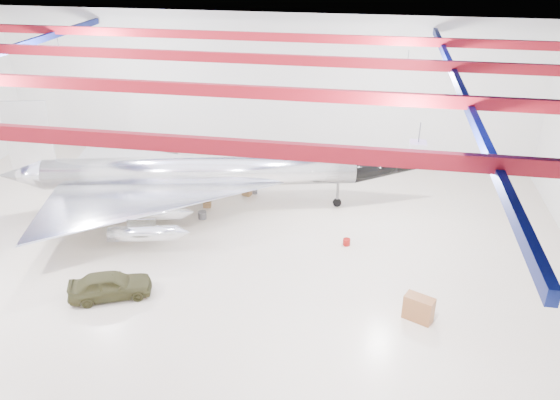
# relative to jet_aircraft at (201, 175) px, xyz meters

# --- Properties ---
(floor) EXTENTS (40.00, 40.00, 0.00)m
(floor) POSITION_rel_jet_aircraft_xyz_m (1.87, -5.99, -2.40)
(floor) COLOR beige
(floor) RESTS_ON ground
(wall_back) EXTENTS (40.00, 0.00, 40.00)m
(wall_back) POSITION_rel_jet_aircraft_xyz_m (1.87, 9.01, 3.10)
(wall_back) COLOR silver
(wall_back) RESTS_ON floor
(ceiling) EXTENTS (40.00, 40.00, 0.00)m
(ceiling) POSITION_rel_jet_aircraft_xyz_m (1.87, -5.99, 8.60)
(ceiling) COLOR #0A0F38
(ceiling) RESTS_ON wall_back
(ceiling_structure) EXTENTS (39.50, 29.50, 1.08)m
(ceiling_structure) POSITION_rel_jet_aircraft_xyz_m (1.87, -5.99, 7.93)
(ceiling_structure) COLOR maroon
(ceiling_structure) RESTS_ON ceiling
(jet_aircraft) EXTENTS (26.49, 18.36, 7.31)m
(jet_aircraft) POSITION_rel_jet_aircraft_xyz_m (0.00, 0.00, 0.00)
(jet_aircraft) COLOR silver
(jet_aircraft) RESTS_ON floor
(jeep) EXTENTS (4.25, 2.99, 1.34)m
(jeep) POSITION_rel_jet_aircraft_xyz_m (-1.66, -9.66, -1.73)
(jeep) COLOR #3A391D
(jeep) RESTS_ON floor
(desk) EXTENTS (1.49, 1.16, 1.22)m
(desk) POSITION_rel_jet_aircraft_xyz_m (13.05, -8.79, -1.79)
(desk) COLOR brown
(desk) RESTS_ON floor
(engine_drum) EXTENTS (0.59, 0.59, 0.46)m
(engine_drum) POSITION_rel_jet_aircraft_xyz_m (0.32, -1.17, -2.17)
(engine_drum) COLOR #59595B
(engine_drum) RESTS_ON floor
(parts_bin) EXTENTS (0.67, 0.60, 0.39)m
(parts_bin) POSITION_rel_jet_aircraft_xyz_m (2.29, 2.53, -2.20)
(parts_bin) COLOR olive
(parts_bin) RESTS_ON floor
(crate_small) EXTENTS (0.44, 0.37, 0.29)m
(crate_small) POSITION_rel_jet_aircraft_xyz_m (-3.90, 2.36, -2.25)
(crate_small) COLOR #59595B
(crate_small) RESTS_ON floor
(tool_chest) EXTENTS (0.48, 0.48, 0.38)m
(tool_chest) POSITION_rel_jet_aircraft_xyz_m (9.37, -2.76, -2.21)
(tool_chest) COLOR maroon
(tool_chest) RESTS_ON floor
(oil_barrel) EXTENTS (0.56, 0.47, 0.35)m
(oil_barrel) POSITION_rel_jet_aircraft_xyz_m (0.15, 0.40, -2.22)
(oil_barrel) COLOR olive
(oil_barrel) RESTS_ON floor
(spares_box) EXTENTS (0.38, 0.38, 0.31)m
(spares_box) POSITION_rel_jet_aircraft_xyz_m (2.77, 2.85, -2.24)
(spares_box) COLOR #59595B
(spares_box) RESTS_ON floor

